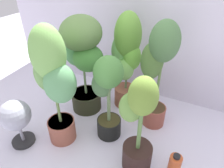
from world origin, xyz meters
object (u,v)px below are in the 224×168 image
object	(u,v)px
potted_plant_back_left	(83,55)
potted_plant_center	(107,92)
potted_plant_front_left	(54,80)
floor_fan	(16,117)
nutrient_bottle	(174,165)
potted_plant_front_right	(138,125)
potted_plant_back_center	(126,56)
potted_plant_back_right	(158,66)

from	to	relation	value
potted_plant_back_left	potted_plant_center	distance (m)	0.43
potted_plant_front_left	floor_fan	size ratio (longest dim) A/B	2.37
nutrient_bottle	potted_plant_front_right	bearing A→B (deg)	-169.94
potted_plant_front_right	floor_fan	size ratio (longest dim) A/B	1.85
potted_plant_back_center	potted_plant_back_right	xyz separation A→B (m)	(0.32, -0.14, 0.04)
potted_plant_back_left	potted_plant_center	bearing A→B (deg)	-31.84
potted_plant_center	floor_fan	world-z (taller)	potted_plant_center
potted_plant_front_right	nutrient_bottle	xyz separation A→B (m)	(0.27, 0.05, -0.30)
potted_plant_back_center	potted_plant_back_right	world-z (taller)	potted_plant_back_right
potted_plant_back_left	floor_fan	xyz separation A→B (m)	(-0.23, -0.60, -0.30)
potted_plant_back_right	floor_fan	distance (m)	1.14
potted_plant_back_right	potted_plant_back_center	bearing A→B (deg)	156.71
potted_plant_back_right	potted_plant_front_right	distance (m)	0.51
potted_plant_front_left	potted_plant_front_right	xyz separation A→B (m)	(0.61, 0.03, -0.19)
potted_plant_center	potted_plant_front_right	bearing A→B (deg)	-30.47
potted_plant_back_left	potted_plant_center	xyz separation A→B (m)	(0.34, -0.21, -0.14)
potted_plant_back_right	floor_fan	size ratio (longest dim) A/B	2.31
potted_plant_back_right	potted_plant_front_right	xyz separation A→B (m)	(0.02, -0.48, -0.19)
potted_plant_front_left	floor_fan	bearing A→B (deg)	-146.10
potted_plant_back_center	potted_plant_back_right	size ratio (longest dim) A/B	0.99
potted_plant_center	nutrient_bottle	distance (m)	0.68
floor_fan	nutrient_bottle	xyz separation A→B (m)	(1.15, 0.25, -0.18)
potted_plant_back_left	potted_plant_front_right	xyz separation A→B (m)	(0.65, -0.40, -0.18)
floor_fan	nutrient_bottle	bearing A→B (deg)	152.92
potted_plant_front_left	nutrient_bottle	bearing A→B (deg)	4.81
potted_plant_back_left	nutrient_bottle	bearing A→B (deg)	-20.68
potted_plant_back_center	potted_plant_front_right	distance (m)	0.72
potted_plant_front_left	floor_fan	distance (m)	0.44
potted_plant_front_right	potted_plant_center	world-z (taller)	potted_plant_front_right
potted_plant_center	potted_plant_back_left	bearing A→B (deg)	148.16
potted_plant_back_center	potted_plant_back_left	distance (m)	0.38
potted_plant_back_center	floor_fan	world-z (taller)	potted_plant_back_center
potted_plant_front_right	potted_plant_center	bearing A→B (deg)	149.53
potted_plant_back_left	potted_plant_back_center	bearing A→B (deg)	35.27
potted_plant_back_right	potted_plant_center	distance (m)	0.44
potted_plant_front_left	potted_plant_back_right	bearing A→B (deg)	40.68
potted_plant_back_right	potted_plant_back_left	world-z (taller)	potted_plant_back_right
potted_plant_back_right	potted_plant_center	world-z (taller)	potted_plant_back_right
potted_plant_back_center	potted_plant_center	size ratio (longest dim) A/B	1.28
potted_plant_back_right	nutrient_bottle	size ratio (longest dim) A/B	5.04
floor_fan	nutrient_bottle	world-z (taller)	floor_fan
potted_plant_back_left	nutrient_bottle	distance (m)	1.10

